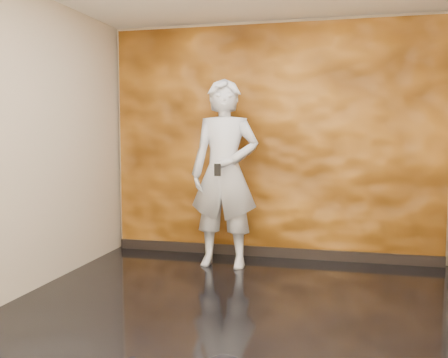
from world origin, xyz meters
The scene contains 5 objects.
room centered at (0.00, 0.00, 1.40)m, with size 4.02×4.02×2.81m.
feature_wall centered at (0.00, 1.96, 1.38)m, with size 3.90×0.06×2.75m, color orange.
baseboard centered at (0.00, 1.92, 0.06)m, with size 3.90×0.04×0.12m, color black.
man centered at (-0.45, 1.41, 1.04)m, with size 0.76×0.50×2.08m, color #9DA2AD.
phone centered at (-0.45, 1.08, 1.10)m, with size 0.07×0.01×0.13m, color black.
Camera 1 is at (0.87, -3.93, 1.49)m, focal length 40.00 mm.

